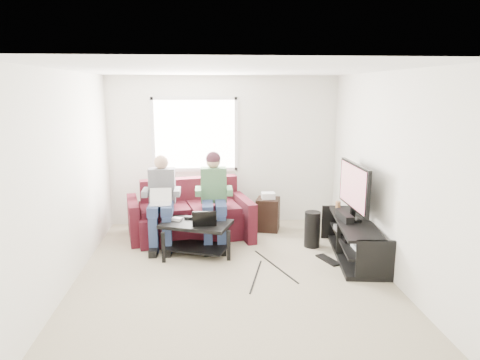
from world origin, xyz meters
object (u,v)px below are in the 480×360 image
Objects in this scene: sofa at (189,216)px; tv at (354,188)px; coffee_table at (196,231)px; tv_stand at (354,241)px; end_table at (268,213)px; subwoofer at (312,229)px.

tv is (2.37, -1.01, 0.67)m from sofa.
tv is (2.24, -0.20, 0.64)m from coffee_table.
tv_stand is 1.68m from end_table.
subwoofer is at bearing 142.37° from tv.
tv is 1.67× the size of end_table.
subwoofer is 1.01m from end_table.
coffee_table is 2.34m from tv.
coffee_table is at bearing 172.27° from tv_stand.
tv is at bearing 91.47° from tv_stand.
coffee_table is (0.13, -0.80, 0.03)m from sofa.
sofa is 1.34m from end_table.
coffee_table is at bearing 174.79° from tv.
sofa is 2.62m from tv_stand.
subwoofer is at bearing -18.53° from sofa.
tv reaches higher than subwoofer.
tv_stand is at bearing -24.97° from sofa.
tv is at bearing -49.17° from end_table.
end_table is at bearing 8.68° from sofa.
coffee_table is at bearing -174.55° from subwoofer.
tv_stand is 3.09× the size of subwoofer.
sofa is at bearing 99.20° from coffee_table.
subwoofer is at bearing 135.79° from tv_stand.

